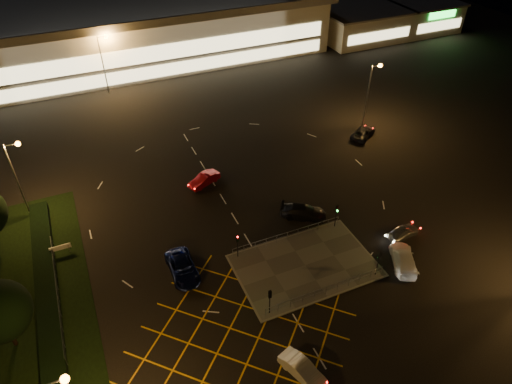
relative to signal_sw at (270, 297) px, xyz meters
name	(u,v)px	position (x,y,z in m)	size (l,w,h in m)	color
ground	(280,259)	(4.00, 5.99, -2.37)	(180.00, 180.00, 0.00)	black
pedestrian_island	(305,266)	(6.00, 3.99, -2.31)	(14.00, 9.00, 0.12)	#4C4944
hedge	(46,282)	(-19.00, 11.99, -1.87)	(2.00, 26.00, 1.00)	black
supermarket	(143,30)	(4.00, 67.95, 2.95)	(72.00, 26.50, 10.50)	beige
retail_unit_a	(361,23)	(50.00, 59.97, 0.85)	(18.80, 14.80, 6.35)	beige
retail_unit_b	(419,14)	(66.00, 59.95, 0.85)	(14.80, 14.80, 6.35)	beige
streetlight_nw	(18,170)	(-19.56, 23.99, 4.20)	(1.78, 0.56, 10.03)	slate
streetlight_ne	(371,87)	(28.44, 25.99, 4.20)	(1.78, 0.56, 10.03)	slate
streetlight_far_left	(104,56)	(-5.56, 53.99, 4.20)	(1.78, 0.56, 10.03)	slate
streetlight_far_right	(308,22)	(34.44, 55.99, 4.20)	(1.78, 0.56, 10.03)	slate
signal_sw	(270,297)	(0.00, 0.00, 0.00)	(0.28, 0.30, 3.15)	black
signal_se	(379,259)	(12.00, 0.00, 0.00)	(0.28, 0.30, 3.15)	black
signal_nw	(237,241)	(0.00, 7.99, 0.00)	(0.28, 0.30, 3.15)	black
signal_ne	(337,211)	(12.00, 7.99, 0.00)	(0.28, 0.30, 3.15)	black
car_queue_white	(302,370)	(-0.10, -6.70, -1.64)	(1.53, 4.39, 1.45)	silver
car_left_blue	(183,268)	(-6.01, 8.19, -1.58)	(2.61, 5.66, 1.57)	#0B1343
car_far_dkgrey	(303,211)	(9.53, 11.09, -1.59)	(2.18, 5.37, 1.56)	black
car_right_silver	(403,232)	(18.18, 3.59, -1.70)	(1.59, 3.94, 1.34)	#B3B6BA
car_circ_red	(204,180)	(0.87, 21.83, -1.64)	(1.54, 4.41, 1.45)	maroon
car_east_grey	(363,133)	(26.36, 23.58, -1.69)	(2.26, 4.91, 1.36)	black
car_approach_white	(403,259)	(15.50, 0.13, -1.58)	(2.20, 5.40, 1.57)	silver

